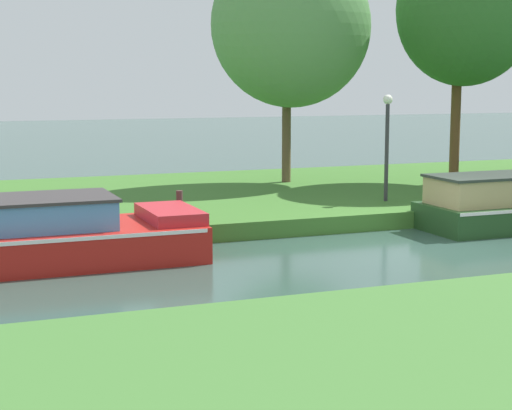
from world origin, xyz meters
name	(u,v)px	position (x,y,z in m)	size (l,w,h in m)	color
ground_plane	(426,247)	(0.00, 0.00, 0.00)	(120.00, 120.00, 0.00)	#314D44
riverbank_far	(291,195)	(0.00, 7.00, 0.20)	(72.00, 10.00, 0.40)	#3A6B28
forest_barge	(508,204)	(2.99, 1.20, 0.57)	(4.15, 1.94, 1.29)	#21451F
willow_tree_left	(292,26)	(0.48, 8.06, 5.01)	(4.86, 3.42, 7.00)	brown
willow_tree_centre	(466,9)	(5.05, 6.07, 5.48)	(3.73, 4.61, 7.33)	brown
lamp_post	(387,134)	(1.22, 3.77, 2.11)	(0.24, 0.24, 2.69)	#333338
mooring_post_far	(180,207)	(-4.60, 2.49, 0.75)	(0.14, 0.14, 0.70)	#4C2E2D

